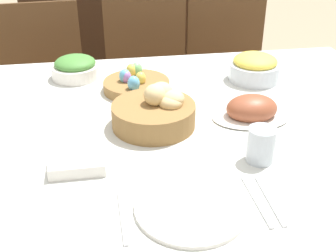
# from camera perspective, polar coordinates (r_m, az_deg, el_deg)

# --- Properties ---
(dining_table) EXTENTS (1.66, 1.18, 0.76)m
(dining_table) POSITION_cam_1_polar(r_m,az_deg,el_deg) (1.48, 0.19, -12.74)
(dining_table) COLOR silver
(dining_table) RESTS_ON ground
(chair_far_left) EXTENTS (0.46, 0.46, 0.91)m
(chair_far_left) POSITION_cam_1_polar(r_m,az_deg,el_deg) (2.22, -16.39, 4.40)
(chair_far_left) COLOR brown
(chair_far_left) RESTS_ON ground
(chair_far_center) EXTENTS (0.45, 0.45, 0.91)m
(chair_far_center) POSITION_cam_1_polar(r_m,az_deg,el_deg) (2.21, -2.85, 5.49)
(chair_far_center) COLOR brown
(chair_far_center) RESTS_ON ground
(chair_far_right) EXTENTS (0.42, 0.42, 0.91)m
(chair_far_right) POSITION_cam_1_polar(r_m,az_deg,el_deg) (2.29, 8.25, 6.15)
(chair_far_right) COLOR brown
(chair_far_right) RESTS_ON ground
(sideboard) EXTENTS (1.15, 0.44, 0.92)m
(sideboard) POSITION_cam_1_polar(r_m,az_deg,el_deg) (2.87, -6.37, 10.40)
(sideboard) COLOR #3D2616
(sideboard) RESTS_ON ground
(bread_basket) EXTENTS (0.24, 0.24, 0.13)m
(bread_basket) POSITION_cam_1_polar(r_m,az_deg,el_deg) (1.22, -1.69, 1.94)
(bread_basket) COLOR olive
(bread_basket) RESTS_ON dining_table
(egg_basket) EXTENTS (0.23, 0.23, 0.08)m
(egg_basket) POSITION_cam_1_polar(r_m,az_deg,el_deg) (1.47, -4.39, 5.75)
(egg_basket) COLOR olive
(egg_basket) RESTS_ON dining_table
(ham_platter) EXTENTS (0.24, 0.17, 0.08)m
(ham_platter) POSITION_cam_1_polar(r_m,az_deg,el_deg) (1.30, 11.25, 2.13)
(ham_platter) COLOR silver
(ham_platter) RESTS_ON dining_table
(pineapple_bowl) EXTENTS (0.18, 0.18, 0.10)m
(pineapple_bowl) POSITION_cam_1_polar(r_m,az_deg,el_deg) (1.57, 11.65, 7.75)
(pineapple_bowl) COLOR silver
(pineapple_bowl) RESTS_ON dining_table
(green_salad_bowl) EXTENTS (0.18, 0.18, 0.08)m
(green_salad_bowl) POSITION_cam_1_polar(r_m,az_deg,el_deg) (1.60, -12.42, 7.72)
(green_salad_bowl) COLOR silver
(green_salad_bowl) RESTS_ON dining_table
(dinner_plate) EXTENTS (0.25, 0.25, 0.01)m
(dinner_plate) POSITION_cam_1_polar(r_m,az_deg,el_deg) (0.93, 3.15, -10.90)
(dinner_plate) COLOR silver
(dinner_plate) RESTS_ON dining_table
(fork) EXTENTS (0.01, 0.18, 0.00)m
(fork) POSITION_cam_1_polar(r_m,az_deg,el_deg) (0.92, -6.18, -11.95)
(fork) COLOR silver
(fork) RESTS_ON dining_table
(knife) EXTENTS (0.01, 0.18, 0.00)m
(knife) POSITION_cam_1_polar(r_m,az_deg,el_deg) (0.97, 11.91, -9.89)
(knife) COLOR silver
(knife) RESTS_ON dining_table
(spoon) EXTENTS (0.01, 0.18, 0.00)m
(spoon) POSITION_cam_1_polar(r_m,az_deg,el_deg) (0.98, 13.57, -9.64)
(spoon) COLOR silver
(spoon) RESTS_ON dining_table
(drinking_cup) EXTENTS (0.07, 0.07, 0.09)m
(drinking_cup) POSITION_cam_1_polar(r_m,az_deg,el_deg) (1.08, 12.49, -2.52)
(drinking_cup) COLOR silver
(drinking_cup) RESTS_ON dining_table
(butter_dish) EXTENTS (0.14, 0.08, 0.03)m
(butter_dish) POSITION_cam_1_polar(r_m,az_deg,el_deg) (1.06, -12.16, -5.13)
(butter_dish) COLOR silver
(butter_dish) RESTS_ON dining_table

